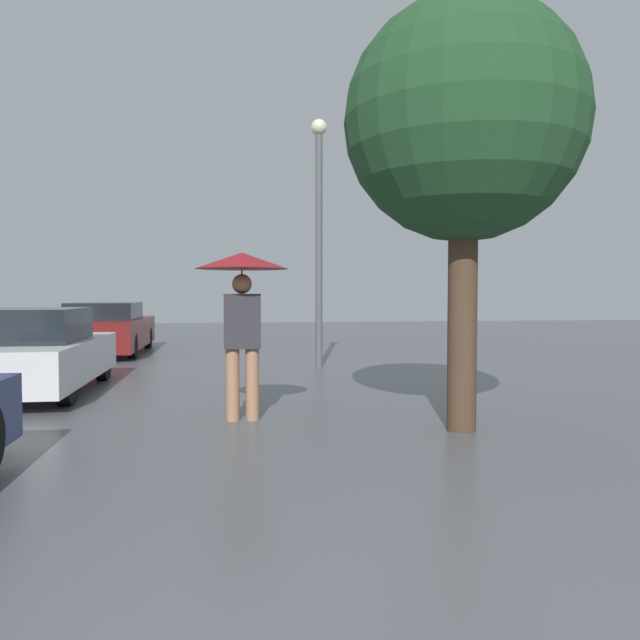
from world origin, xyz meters
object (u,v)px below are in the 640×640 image
parked_car_middle (27,353)px  parked_car_farthest (107,329)px  street_lamp (319,220)px  pedestrian (242,289)px  tree (464,123)px

parked_car_middle → parked_car_farthest: 6.20m
parked_car_farthest → street_lamp: bearing=-38.4°
pedestrian → parked_car_middle: size_ratio=0.50×
pedestrian → tree: bearing=-21.1°
pedestrian → parked_car_farthest: (-3.11, 8.70, -0.94)m
pedestrian → parked_car_farthest: pedestrian is taller
parked_car_middle → parked_car_farthest: bearing=90.0°
street_lamp → parked_car_middle: bearing=-152.9°
tree → street_lamp: size_ratio=0.94×
parked_car_middle → tree: 6.95m
pedestrian → tree: size_ratio=0.43×
parked_car_farthest → tree: size_ratio=0.99×
pedestrian → street_lamp: street_lamp is taller
parked_car_middle → tree: tree is taller
pedestrian → parked_car_middle: 4.11m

